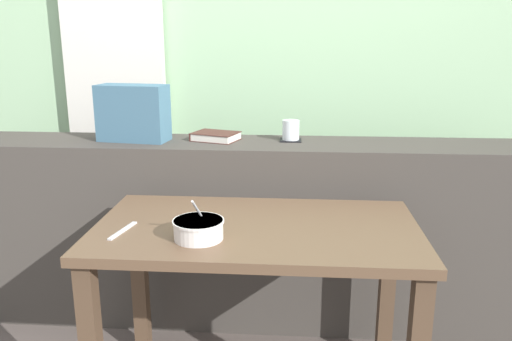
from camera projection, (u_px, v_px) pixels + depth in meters
The scene contains 10 objects.
outdoor_backdrop at pixel (268, 29), 2.86m from camera, with size 4.80×0.08×2.80m, color #9EC699.
curtain_left_panel at pixel (114, 57), 2.86m from camera, with size 0.56×0.06×2.50m, color silver.
dark_console_ledge at pixel (259, 232), 2.48m from camera, with size 2.80×0.37×0.89m, color #423D38.
breakfast_table at pixel (257, 256), 1.85m from camera, with size 1.15×0.64×0.71m.
coaster_square at pixel (291, 140), 2.41m from camera, with size 0.10×0.10×0.01m, color black.
juice_glass at pixel (291, 130), 2.40m from camera, with size 0.08×0.08×0.09m.
closed_book at pixel (215, 136), 2.42m from camera, with size 0.24×0.21×0.04m.
throw_pillow at pixel (133, 113), 2.38m from camera, with size 0.32×0.14×0.26m, color #426B84.
soup_bowl at pixel (199, 229), 1.69m from camera, with size 0.17×0.17×0.14m.
fork_utensil at pixel (123, 231), 1.76m from camera, with size 0.02×0.17×0.01m, color silver.
Camera 1 is at (0.16, -1.77, 1.36)m, focal length 36.04 mm.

